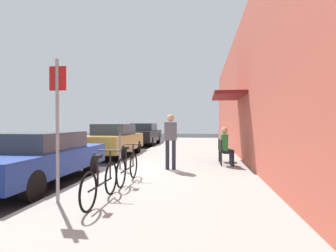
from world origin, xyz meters
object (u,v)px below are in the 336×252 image
object	(u,v)px
parked_car_0	(39,157)
bicycle_1	(128,168)
cafe_chair_1	(222,148)
parking_meter	(120,144)
bicycle_0	(101,183)
seated_patron_0	(226,145)
cafe_chair_0	(224,151)
parked_car_2	(144,134)
parked_car_1	(113,140)
street_sign	(58,119)
pedestrian_standing	(171,137)

from	to	relation	value
parked_car_0	bicycle_1	size ratio (longest dim) A/B	2.57
bicycle_1	cafe_chair_1	xyz separation A→B (m)	(2.50, 3.79, 0.14)
parking_meter	bicycle_0	bearing A→B (deg)	-77.55
seated_patron_0	cafe_chair_1	xyz separation A→B (m)	(-0.06, 0.91, -0.19)
bicycle_0	seated_patron_0	world-z (taller)	seated_patron_0
cafe_chair_0	bicycle_1	bearing A→B (deg)	-131.05
parked_car_0	bicycle_1	world-z (taller)	parked_car_0
parking_meter	parked_car_2	bearing A→B (deg)	98.75
parked_car_0	parked_car_1	xyz separation A→B (m)	(0.00, 5.56, 0.08)
parked_car_1	street_sign	size ratio (longest dim) A/B	1.69
cafe_chair_0	pedestrian_standing	world-z (taller)	pedestrian_standing
bicycle_0	pedestrian_standing	size ratio (longest dim) A/B	1.01
bicycle_1	cafe_chair_1	world-z (taller)	bicycle_1
bicycle_0	bicycle_1	world-z (taller)	same
parked_car_2	bicycle_0	distance (m)	13.62
street_sign	pedestrian_standing	bearing A→B (deg)	65.49
parking_meter	cafe_chair_1	bearing A→B (deg)	31.82
cafe_chair_1	bicycle_0	bearing A→B (deg)	-115.23
parked_car_0	cafe_chair_1	world-z (taller)	parked_car_0
parking_meter	bicycle_1	bearing A→B (deg)	-66.28
parked_car_2	bicycle_0	world-z (taller)	parked_car_2
parked_car_2	cafe_chair_0	world-z (taller)	parked_car_2
bicycle_1	parking_meter	bearing A→B (deg)	113.72
pedestrian_standing	parked_car_0	bearing A→B (deg)	-148.91
street_sign	seated_patron_0	xyz separation A→B (m)	(3.39, 4.56, -0.82)
seated_patron_0	pedestrian_standing	distance (m)	2.04
bicycle_0	pedestrian_standing	xyz separation A→B (m)	(0.84, 3.48, 0.64)
parked_car_0	cafe_chair_1	distance (m)	6.13
parked_car_1	street_sign	xyz separation A→B (m)	(1.50, -7.24, 0.87)
parking_meter	seated_patron_0	world-z (taller)	parking_meter
pedestrian_standing	cafe_chair_1	bearing A→B (deg)	48.22
seated_patron_0	street_sign	bearing A→B (deg)	-126.60
street_sign	cafe_chair_1	world-z (taller)	street_sign
parked_car_2	bicycle_1	distance (m)	12.06
parking_meter	pedestrian_standing	world-z (taller)	pedestrian_standing
street_sign	bicycle_0	distance (m)	1.41
street_sign	cafe_chair_0	xyz separation A→B (m)	(3.33, 4.56, -1.02)
parked_car_0	cafe_chair_0	bearing A→B (deg)	30.79
parked_car_1	seated_patron_0	world-z (taller)	parked_car_1
parked_car_0	seated_patron_0	xyz separation A→B (m)	(4.89, 2.88, 0.12)
parked_car_1	parked_car_2	bearing A→B (deg)	90.00
bicycle_0	cafe_chair_1	bearing A→B (deg)	64.77
seated_patron_0	parked_car_2	bearing A→B (deg)	118.63
cafe_chair_0	cafe_chair_1	distance (m)	0.91
bicycle_0	pedestrian_standing	world-z (taller)	pedestrian_standing
parked_car_2	street_sign	xyz separation A→B (m)	(1.50, -13.51, 0.86)
parked_car_2	seated_patron_0	size ratio (longest dim) A/B	3.41
parking_meter	bicycle_1	world-z (taller)	parking_meter
parked_car_1	seated_patron_0	distance (m)	5.57
seated_patron_0	cafe_chair_1	bearing A→B (deg)	93.76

